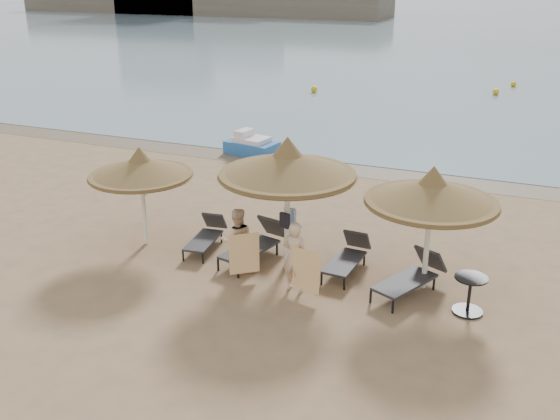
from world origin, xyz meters
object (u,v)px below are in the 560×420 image
(palapa_right, at_px, (432,192))
(lounger_far_right, at_px, (413,275))
(lounger_far_left, at_px, (207,235))
(palapa_center, at_px, (287,164))
(person_left, at_px, (237,236))
(side_table, at_px, (469,296))
(person_right, at_px, (295,251))
(lounger_near_left, at_px, (257,243))
(lounger_near_right, at_px, (348,256))
(palapa_left, at_px, (140,168))
(pedal_boat, at_px, (251,145))

(palapa_right, relative_size, lounger_far_right, 1.40)
(palapa_right, bearing_deg, lounger_far_left, 179.47)
(palapa_center, relative_size, lounger_far_right, 1.57)
(person_left, bearing_deg, palapa_center, -172.53)
(side_table, height_order, person_right, person_right)
(person_right, bearing_deg, lounger_near_left, -34.51)
(lounger_far_left, xyz_separation_m, lounger_far_right, (5.41, -0.36, 0.05))
(palapa_center, height_order, lounger_near_left, palapa_center)
(lounger_near_left, height_order, lounger_near_right, lounger_near_left)
(side_table, bearing_deg, lounger_near_left, 172.17)
(palapa_right, xyz_separation_m, person_left, (-4.26, -0.91, -1.37))
(palapa_center, height_order, lounger_near_right, palapa_center)
(palapa_center, bearing_deg, lounger_far_right, -3.39)
(lounger_far_left, relative_size, side_table, 2.16)
(palapa_left, height_order, palapa_right, palapa_right)
(lounger_far_left, relative_size, lounger_near_left, 0.83)
(lounger_near_right, distance_m, person_right, 1.77)
(lounger_near_left, distance_m, lounger_far_right, 3.95)
(palapa_left, relative_size, lounger_far_left, 1.48)
(lounger_near_right, bearing_deg, palapa_left, -170.48)
(lounger_near_right, xyz_separation_m, side_table, (2.92, -0.96, 0.02))
(lounger_far_right, height_order, pedal_boat, pedal_boat)
(palapa_right, height_order, lounger_near_left, palapa_right)
(lounger_near_left, bearing_deg, person_left, -83.66)
(person_left, bearing_deg, palapa_left, -42.55)
(palapa_left, bearing_deg, lounger_far_left, 14.29)
(palapa_right, height_order, lounger_far_right, palapa_right)
(lounger_far_left, relative_size, pedal_boat, 0.84)
(palapa_left, relative_size, lounger_near_left, 1.23)
(pedal_boat, bearing_deg, lounger_far_left, -62.88)
(lounger_far_right, xyz_separation_m, side_table, (1.28, -0.46, -0.01))
(palapa_left, relative_size, lounger_far_right, 1.28)
(lounger_far_right, distance_m, person_right, 2.69)
(lounger_near_left, relative_size, person_left, 1.16)
(palapa_right, distance_m, lounger_near_right, 2.68)
(palapa_right, bearing_deg, lounger_far_right, -124.69)
(lounger_far_right, xyz_separation_m, person_left, (-4.05, -0.60, 0.54))
(person_right, bearing_deg, person_left, -7.69)
(lounger_near_left, relative_size, person_right, 1.12)
(lounger_far_left, bearing_deg, palapa_center, -11.23)
(palapa_right, height_order, side_table, palapa_right)
(person_left, bearing_deg, lounger_near_left, -128.91)
(palapa_left, xyz_separation_m, person_left, (2.95, -0.55, -1.17))
(lounger_far_right, relative_size, side_table, 2.50)
(palapa_center, relative_size, lounger_near_right, 1.73)
(palapa_right, bearing_deg, palapa_left, -177.20)
(side_table, height_order, person_left, person_left)
(lounger_near_right, bearing_deg, person_left, -151.75)
(lounger_far_left, bearing_deg, pedal_boat, 100.23)
(palapa_center, height_order, lounger_far_left, palapa_center)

